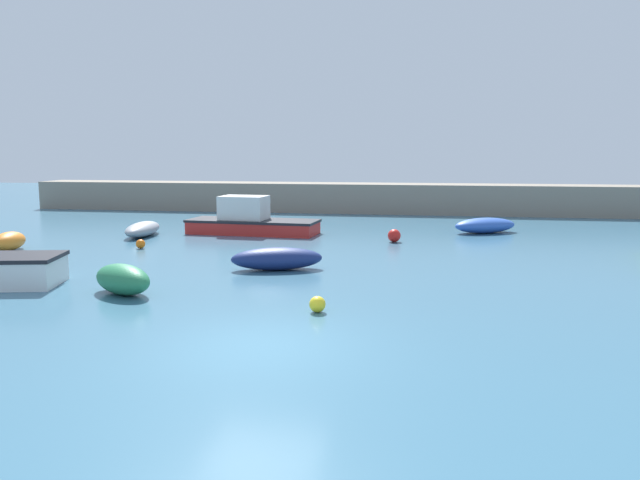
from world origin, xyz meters
TOP-DOWN VIEW (x-y plane):
  - ground_plane at (0.00, 0.00)m, footprint 120.00×120.00m
  - harbor_breakwater at (0.00, 28.86)m, footprint 47.17×2.89m
  - dinghy_near_pier at (-5.12, 3.82)m, footprint 2.45×2.10m
  - rowboat_white_midwater at (-1.70, 8.12)m, footprint 3.32×2.06m
  - open_tender_yellow at (6.15, 19.32)m, footprint 3.57×2.85m
  - rowboat_blue_near at (-10.04, 15.32)m, footprint 1.62×3.58m
  - fishing_dinghy_green at (-13.46, 10.33)m, footprint 1.18×1.92m
  - cabin_cruiser_white at (-5.25, 17.12)m, footprint 6.54×2.70m
  - mooring_buoy_yellow at (0.67, 2.77)m, footprint 0.41×0.41m
  - mooring_buoy_red at (1.89, 15.40)m, footprint 0.58×0.58m
  - mooring_buoy_orange at (-8.41, 11.71)m, footprint 0.38×0.38m

SIDE VIEW (x-z plane):
  - ground_plane at x=0.00m, z-range -0.20..0.00m
  - mooring_buoy_orange at x=-8.41m, z-range 0.00..0.38m
  - mooring_buoy_yellow at x=0.67m, z-range 0.00..0.41m
  - mooring_buoy_red at x=1.89m, z-range 0.00..0.58m
  - rowboat_blue_near at x=-10.04m, z-range 0.00..0.67m
  - open_tender_yellow at x=6.15m, z-range 0.00..0.75m
  - fishing_dinghy_green at x=-13.46m, z-range 0.00..0.76m
  - rowboat_white_midwater at x=-1.70m, z-range 0.00..0.77m
  - dinghy_near_pier at x=-5.12m, z-range 0.00..0.85m
  - cabin_cruiser_white at x=-5.25m, z-range -0.30..1.54m
  - harbor_breakwater at x=0.00m, z-range 0.00..1.90m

